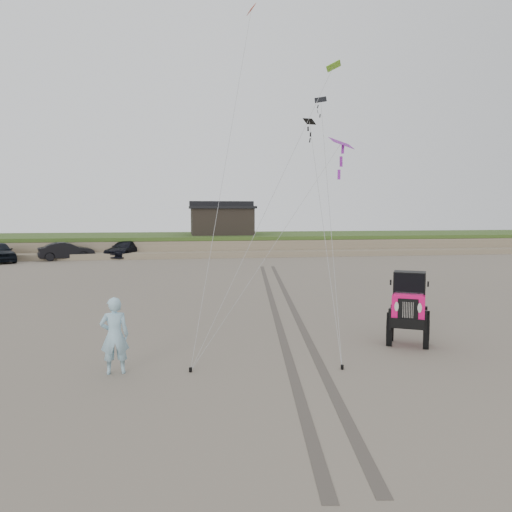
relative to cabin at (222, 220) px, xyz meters
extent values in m
plane|color=#6B6054|center=(-2.00, -37.00, -3.24)|extent=(160.00, 160.00, 0.00)
cube|color=#7A6B54|center=(-2.00, 1.00, -2.54)|extent=(160.00, 12.00, 1.40)
cube|color=#2D4719|center=(-2.00, 1.00, -1.69)|extent=(160.00, 12.00, 0.35)
cube|color=#7A6B54|center=(-2.00, -5.50, -2.99)|extent=(160.00, 3.50, 0.50)
cube|color=black|center=(0.00, 0.00, -0.21)|extent=(6.00, 5.00, 2.60)
cube|color=black|center=(0.00, 0.00, 1.21)|extent=(6.40, 5.40, 0.25)
cube|color=black|center=(0.00, 0.00, 1.59)|extent=(6.40, 1.20, 0.50)
imported|color=black|center=(-13.64, -6.56, -2.50)|extent=(4.73, 2.80, 1.47)
imported|color=black|center=(-8.98, -4.98, -2.51)|extent=(3.91, 5.43, 1.46)
imported|color=#8DC4DB|center=(-6.11, -37.53, -2.26)|extent=(0.76, 0.54, 1.95)
cube|color=#8AEE2A|center=(1.45, -31.43, 6.32)|extent=(0.79, 0.99, 0.26)
cube|color=red|center=(-1.45, -29.72, 8.87)|extent=(0.32, 0.61, 0.34)
cube|color=black|center=(0.17, -32.73, 4.00)|extent=(0.43, 0.55, 0.27)
cube|color=purple|center=(3.12, -27.52, 4.00)|extent=(1.16, 0.92, 0.61)
cube|color=black|center=(0.82, -31.87, 4.96)|extent=(0.45, 0.32, 0.28)
cylinder|color=black|center=(-4.24, -37.72, -3.18)|extent=(0.08, 0.08, 0.12)
cylinder|color=black|center=(-0.36, -38.13, -3.18)|extent=(0.08, 0.08, 0.12)
cube|color=#4C443D|center=(-0.40, -29.00, -3.23)|extent=(4.42, 29.74, 0.01)
cube|color=#4C443D|center=(0.40, -29.00, -3.23)|extent=(4.42, 29.74, 0.01)
camera|label=1|loc=(-4.56, -50.18, 0.84)|focal=35.00mm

